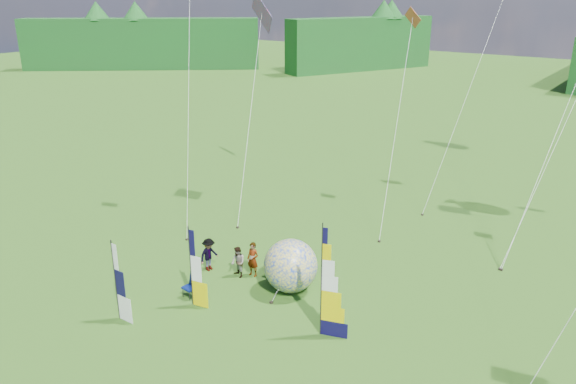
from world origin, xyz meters
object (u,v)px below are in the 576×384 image
Objects in this scene: feather_banner_main at (321,283)px; camp_chair at (190,286)px; spectator_c at (209,255)px; spectator_d at (278,261)px; side_banner_left at (191,268)px; spectator_a at (253,259)px; side_banner_far at (116,282)px; spectator_b at (238,262)px; bol_inflatable at (291,266)px.

feather_banner_main is 6.56m from camp_chair.
spectator_d is (3.06, 1.47, -0.03)m from spectator_c.
camp_chair is at bearing 133.03° from side_banner_left.
spectator_d is at bearing 68.92° from camp_chair.
spectator_a reaches higher than spectator_c.
side_banner_left is at bearing 55.03° from side_banner_far.
camp_chair is (-1.99, -3.85, -0.25)m from spectator_d.
bol_inflatable is at bearing 29.58° from spectator_b.
spectator_b reaches higher than camp_chair.
spectator_c is at bearing -170.53° from bol_inflatable.
spectator_a is at bearing 139.41° from feather_banner_main.
side_banner_far is 6.57m from spectator_a.
side_banner_left is 2.08× the size of spectator_a.
side_banner_far is at bearing -177.39° from spectator_c.
spectator_d is (-1.28, 0.75, -0.43)m from bol_inflatable.
spectator_a reaches higher than spectator_b.
side_banner_far reaches higher than spectator_d.
side_banner_left is 3.26m from spectator_b.
spectator_c is at bearing 87.96° from side_banner_far.
spectator_d is 4.35m from camp_chair.
spectator_c is at bearing 75.69° from spectator_d.
side_banner_far is 7.57m from spectator_d.
bol_inflatable is at bearing -160.30° from spectator_d.
side_banner_left is at bearing -146.03° from spectator_c.
spectator_b is 1.61m from spectator_c.
bol_inflatable is at bearing 49.82° from camp_chair.
spectator_d reaches higher than spectator_b.
feather_banner_main is 5.88m from side_banner_left.
spectator_c is (0.12, 5.34, -0.90)m from side_banner_far.
spectator_c is at bearing -159.97° from spectator_a.
feather_banner_main is 1.30× the size of side_banner_left.
feather_banner_main is 2.91× the size of spectator_d.
bol_inflatable is 4.56m from camp_chair.
camp_chair is at bearing 112.71° from spectator_d.
side_banner_far is 5.97m from spectator_b.
bol_inflatable reaches higher than spectator_c.
side_banner_far is 2.08× the size of spectator_c.
spectator_c is (-2.10, -0.79, -0.03)m from spectator_a.
feather_banner_main reaches higher than spectator_b.
bol_inflatable is (2.72, 3.51, -0.56)m from side_banner_left.
side_banner_left reaches higher than spectator_b.
side_banner_far is at bearing -126.32° from bol_inflatable.
side_banner_left is at bearing -127.77° from bol_inflatable.
spectator_b is 0.91× the size of spectator_c.
spectator_d is (-4.25, 2.92, -1.52)m from feather_banner_main.
camp_chair is at bearing -108.57° from spectator_a.
side_banner_far reaches higher than camp_chair.
bol_inflatable is 1.61× the size of spectator_b.
spectator_d is (0.96, 0.68, -0.06)m from spectator_a.
side_banner_left reaches higher than camp_chair.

